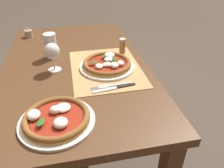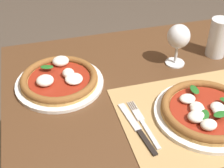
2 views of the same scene
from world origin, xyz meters
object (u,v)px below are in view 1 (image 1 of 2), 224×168
Objects in this scene: pizza_far at (56,118)px; wine_glass at (52,52)px; pizza_near at (107,64)px; knife at (114,88)px; votive_candle at (29,34)px; pepper_shaker at (122,46)px; fork at (111,86)px; pint_glass at (51,46)px.

wine_glass reaches higher than pizza_far.
knife is (-0.21, 0.01, -0.02)m from pizza_near.
wine_glass is at bearing -160.80° from votive_candle.
pepper_shaker is at bearing -37.27° from pizza_near.
pizza_far is at bearing -178.38° from wine_glass.
wine_glass is 1.60× the size of pepper_shaker.
votive_candle reaches higher than fork.
votive_candle reaches higher than knife.
votive_candle reaches higher than pizza_near.
fork is at bearing -129.81° from wine_glass.
pizza_near is 4.19× the size of votive_candle.
pepper_shaker is (0.16, -0.12, 0.03)m from pizza_near.
pint_glass reaches higher than pepper_shaker.
pint_glass reaches higher than pizza_near.
pizza_far is at bearing 124.09° from knife.
pizza_near is 1.50× the size of fork.
wine_glass reaches higher than fork.
pizza_far is 0.99m from votive_candle.
votive_candle is 0.74× the size of pepper_shaker.
pizza_far is at bearing 128.65° from fork.
pint_glass is 0.43m from pepper_shaker.
pepper_shaker reaches higher than fork.
pizza_far is 1.45× the size of fork.
fork is 2.07× the size of pepper_shaker.
knife is (-0.24, -0.28, -0.10)m from wine_glass.
pizza_far is 0.68m from pepper_shaker.
pint_glass is at bearing 2.69° from pizza_far.
pizza_far is 4.05× the size of votive_candle.
knife is at bearing -131.51° from wine_glass.
fork is at bearing 25.38° from knife.
wine_glass is 0.77× the size of fork.
pizza_far is (-0.39, 0.27, -0.00)m from pizza_near.
pint_glass is at bearing 5.31° from wine_glass.
pint_glass is 0.51m from knife.
pizza_far reaches higher than knife.
votive_candle is at bearing 11.82° from pizza_far.
knife is (-0.42, -0.29, -0.06)m from pint_glass.
votive_candle reaches higher than pizza_far.
fork is at bearing -149.37° from votive_candle.
fork is at bearing -144.42° from pint_glass.
pizza_near is 2.08× the size of pint_glass.
pint_glass is (0.59, 0.03, 0.05)m from pizza_far.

